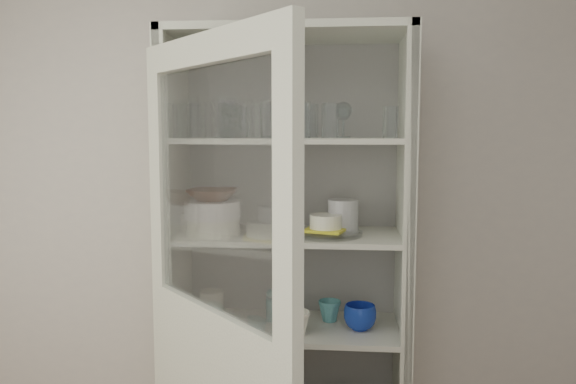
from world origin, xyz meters
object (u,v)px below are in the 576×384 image
Objects in this scene: goblet_0 at (230,119)px; plate_stack_back at (200,219)px; white_canister at (212,305)px; teal_jar at (277,306)px; mug_white at (298,323)px; white_ramekin at (326,221)px; terracotta_bowl at (213,195)px; yellow_trivet at (326,230)px; measuring_cups at (220,323)px; cupboard_door at (215,375)px; mug_teal at (330,311)px; grey_bowl_stack at (343,216)px; goblet_3 at (343,120)px; glass_platter at (326,233)px; mug_blue at (360,317)px; goblet_2 at (343,118)px; pantry_cabinet at (289,302)px; goblet_1 at (297,118)px; cream_bowl at (213,210)px; plate_stack_front at (213,227)px.

goblet_0 is 0.47m from plate_stack_back.
goblet_0 is 1.29× the size of white_canister.
mug_white is at bearing -59.77° from teal_jar.
terracotta_bowl is at bearing -175.69° from white_ramekin.
measuring_cups is (-0.44, -0.04, -0.40)m from yellow_trivet.
mug_teal is at bearing 106.22° from cupboard_door.
measuring_cups is at bearing -168.18° from grey_bowl_stack.
measuring_cups is at bearing -62.55° from white_canister.
glass_platter is (-0.07, -0.16, -0.47)m from goblet_3.
mug_blue is at bearing -63.64° from goblet_3.
measuring_cups is at bearing -161.21° from goblet_2.
plate_stack_back is at bearing 171.64° from grey_bowl_stack.
goblet_2 is 0.45m from white_ramekin.
cupboard_door is (-0.20, -0.62, -0.07)m from pantry_cabinet.
goblet_0 is at bearing 177.68° from goblet_2.
goblet_1 is 0.53m from cream_bowl.
grey_bowl_stack is 0.43m from mug_teal.
goblet_0 is 0.50m from goblet_3.
teal_jar is at bearing 142.20° from mug_white.
cupboard_door is at bearing -77.39° from plate_stack_front.
cream_bowl reaches higher than yellow_trivet.
cupboard_door reaches higher than goblet_0.
measuring_cups is (0.03, -0.00, -0.55)m from terracotta_bowl.
mug_blue is at bearing 3.36° from terracotta_bowl.
goblet_1 is at bearing -178.92° from goblet_2.
white_ramekin is 0.42m from mug_teal.
cupboard_door is 0.65m from plate_stack_front.
cupboard_door is at bearing -107.69° from pantry_cabinet.
grey_bowl_stack is 0.50m from teal_jar.
goblet_2 is 0.84m from mug_teal.
pantry_cabinet reaches higher than yellow_trivet.
glass_platter is 0.38m from mug_blue.
glass_platter is (0.47, 0.04, -0.10)m from cream_bowl.
cream_bowl is (-0.11, 0.48, 0.49)m from cupboard_door.
goblet_0 reaches higher than measuring_cups.
white_ramekin reaches higher than mug_teal.
plate_stack_front is at bearing -101.29° from goblet_0.
white_ramekin is at bearing 0.00° from yellow_trivet.
glass_platter is at bearing 4.67° from measuring_cups.
plate_stack_front is 0.72m from mug_blue.
measuring_cups is at bearing -151.41° from goblet_1.
terracotta_bowl is 1.92× the size of measuring_cups.
goblet_2 is at bearing 5.59° from white_canister.
white_ramekin is 0.43m from mug_blue.
terracotta_bowl reaches higher than teal_jar.
pantry_cabinet is 13.83× the size of goblet_3.
cream_bowl reaches higher than white_canister.
goblet_3 is at bearing 19.93° from plate_stack_front.
white_ramekin is (0.47, 0.04, 0.02)m from plate_stack_front.
mug_teal is 0.48m from measuring_cups.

